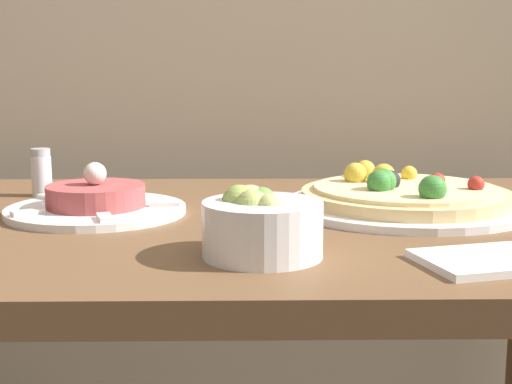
% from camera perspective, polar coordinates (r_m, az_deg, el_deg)
% --- Properties ---
extents(dining_table, '(1.20, 0.67, 0.72)m').
position_cam_1_polar(dining_table, '(0.95, -4.00, -8.72)').
color(dining_table, brown).
rests_on(dining_table, ground_plane).
extents(pizza_plate, '(0.33, 0.33, 0.06)m').
position_cam_1_polar(pizza_plate, '(0.99, 11.77, -0.40)').
color(pizza_plate, white).
rests_on(pizza_plate, dining_table).
extents(tartare_plate, '(0.24, 0.24, 0.07)m').
position_cam_1_polar(tartare_plate, '(0.96, -12.67, -0.85)').
color(tartare_plate, white).
rests_on(tartare_plate, dining_table).
extents(small_bowl, '(0.12, 0.12, 0.07)m').
position_cam_1_polar(small_bowl, '(0.72, 0.37, -2.61)').
color(small_bowl, white).
rests_on(small_bowl, dining_table).
extents(napkin, '(0.18, 0.14, 0.01)m').
position_cam_1_polar(napkin, '(0.75, 19.16, -5.10)').
color(napkin, white).
rests_on(napkin, dining_table).
extents(salt_shaker, '(0.03, 0.03, 0.07)m').
position_cam_1_polar(salt_shaker, '(1.12, -16.79, 1.49)').
color(salt_shaker, silver).
rests_on(salt_shaker, dining_table).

